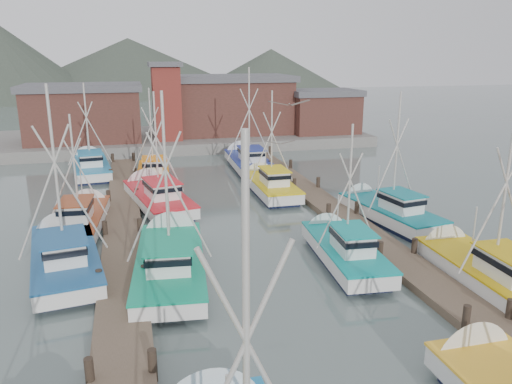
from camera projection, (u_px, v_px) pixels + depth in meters
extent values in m
plane|color=#556664|center=(259.00, 260.00, 26.55)|extent=(260.00, 260.00, 0.00)
cube|color=brown|center=(123.00, 242.00, 28.56)|extent=(2.20, 46.00, 0.40)
cylinder|color=black|center=(90.00, 379.00, 16.12)|extent=(0.30, 0.30, 1.50)
cylinder|color=black|center=(100.00, 285.00, 22.66)|extent=(0.30, 0.30, 1.50)
cylinder|color=black|center=(105.00, 233.00, 29.19)|extent=(0.30, 0.30, 1.50)
cylinder|color=black|center=(109.00, 200.00, 35.73)|extent=(0.30, 0.30, 1.50)
cylinder|color=black|center=(111.00, 178.00, 42.26)|extent=(0.30, 0.30, 1.50)
cylinder|color=black|center=(113.00, 161.00, 48.80)|extent=(0.30, 0.30, 1.50)
cylinder|color=black|center=(153.00, 369.00, 16.60)|extent=(0.30, 0.30, 1.50)
cylinder|color=black|center=(145.00, 280.00, 23.13)|extent=(0.30, 0.30, 1.50)
cylinder|color=black|center=(140.00, 230.00, 29.67)|extent=(0.30, 0.30, 1.50)
cylinder|color=black|center=(137.00, 199.00, 36.20)|extent=(0.30, 0.30, 1.50)
cylinder|color=black|center=(135.00, 176.00, 42.74)|extent=(0.30, 0.30, 1.50)
cylinder|color=black|center=(134.00, 160.00, 49.28)|extent=(0.30, 0.30, 1.50)
cube|color=brown|center=(349.00, 222.00, 31.90)|extent=(2.20, 46.00, 0.40)
cylinder|color=black|center=(466.00, 323.00, 19.46)|extent=(0.30, 0.30, 1.50)
cylinder|color=black|center=(380.00, 255.00, 26.00)|extent=(0.30, 0.30, 1.50)
cylinder|color=black|center=(328.00, 215.00, 32.53)|extent=(0.30, 0.30, 1.50)
cylinder|color=black|center=(294.00, 188.00, 39.07)|extent=(0.30, 0.30, 1.50)
cylinder|color=black|center=(270.00, 169.00, 45.60)|extent=(0.30, 0.30, 1.50)
cylinder|color=black|center=(252.00, 154.00, 52.14)|extent=(0.30, 0.30, 1.50)
cylinder|color=black|center=(509.00, 317.00, 19.94)|extent=(0.30, 0.30, 1.50)
cylinder|color=black|center=(414.00, 252.00, 26.47)|extent=(0.30, 0.30, 1.50)
cylinder|color=black|center=(357.00, 213.00, 33.01)|extent=(0.30, 0.30, 1.50)
cylinder|color=black|center=(318.00, 186.00, 39.54)|extent=(0.30, 0.30, 1.50)
cylinder|color=black|center=(291.00, 168.00, 46.08)|extent=(0.30, 0.30, 1.50)
cylinder|color=black|center=(270.00, 153.00, 52.61)|extent=(0.30, 0.30, 1.50)
cube|color=gray|center=(182.00, 139.00, 60.94)|extent=(44.00, 16.00, 1.20)
cube|color=#552C26|center=(84.00, 116.00, 55.55)|extent=(12.00, 8.00, 5.50)
cube|color=#525256|center=(82.00, 87.00, 54.72)|extent=(12.72, 8.48, 0.70)
cube|color=#552C26|center=(230.00, 107.00, 61.38)|extent=(14.00, 9.00, 6.20)
cube|color=#525256|center=(230.00, 78.00, 60.46)|extent=(14.84, 9.54, 0.70)
cube|color=#552C26|center=(323.00, 114.00, 61.43)|extent=(8.00, 6.00, 4.50)
cube|color=#525256|center=(323.00, 93.00, 60.73)|extent=(8.48, 6.36, 0.70)
cube|color=maroon|center=(167.00, 104.00, 55.50)|extent=(3.00, 3.00, 8.00)
cube|color=#525256|center=(165.00, 65.00, 54.36)|extent=(3.60, 3.60, 0.50)
cone|color=#414A3E|center=(131.00, 91.00, 146.74)|extent=(140.00, 140.00, 30.00)
cone|color=#414A3E|center=(271.00, 91.00, 146.94)|extent=(90.00, 90.00, 24.00)
cylinder|color=beige|center=(246.00, 362.00, 8.89)|extent=(0.14, 0.14, 8.36)
cone|color=white|center=(463.00, 351.00, 17.44)|extent=(2.89, 1.10, 2.88)
cube|color=#101736|center=(171.00, 276.00, 24.46)|extent=(3.58, 8.67, 0.70)
cube|color=white|center=(170.00, 264.00, 24.29)|extent=(4.07, 9.85, 0.80)
cube|color=#0B9369|center=(170.00, 257.00, 24.19)|extent=(4.17, 9.95, 0.10)
cone|color=white|center=(172.00, 233.00, 28.90)|extent=(3.09, 1.40, 3.00)
cube|color=white|center=(169.00, 255.00, 22.94)|extent=(2.21, 3.05, 1.10)
cube|color=black|center=(169.00, 250.00, 22.88)|extent=(2.37, 3.35, 0.28)
cube|color=#0B9369|center=(168.00, 243.00, 22.78)|extent=(2.51, 3.56, 0.07)
cylinder|color=beige|center=(166.00, 178.00, 22.94)|extent=(0.15, 0.15, 7.93)
cylinder|color=beige|center=(153.00, 198.00, 23.10)|extent=(2.83, 0.38, 6.20)
cylinder|color=beige|center=(180.00, 197.00, 23.28)|extent=(2.83, 0.38, 6.20)
cylinder|color=beige|center=(169.00, 222.00, 25.51)|extent=(0.09, 0.09, 2.67)
cube|color=#101736|center=(345.00, 263.00, 25.99)|extent=(2.73, 6.96, 0.70)
cube|color=white|center=(345.00, 252.00, 25.82)|extent=(3.10, 7.91, 0.80)
cube|color=#09918C|center=(346.00, 245.00, 25.72)|extent=(3.18, 7.99, 0.10)
cone|color=white|center=(323.00, 229.00, 29.53)|extent=(2.50, 1.28, 2.42)
cube|color=white|center=(353.00, 241.00, 24.69)|extent=(1.73, 2.43, 1.10)
cube|color=black|center=(353.00, 237.00, 24.62)|extent=(1.85, 2.67, 0.28)
cube|color=#09918C|center=(353.00, 230.00, 24.53)|extent=(1.96, 2.83, 0.07)
cylinder|color=beige|center=(350.00, 187.00, 24.73)|extent=(0.12, 0.12, 6.25)
cylinder|color=beige|center=(339.00, 201.00, 24.85)|extent=(2.23, 0.25, 4.88)
cylinder|color=beige|center=(358.00, 201.00, 25.01)|extent=(2.23, 0.25, 4.88)
cylinder|color=beige|center=(338.00, 214.00, 26.72)|extent=(0.07, 0.07, 2.16)
cube|color=#101736|center=(66.00, 271.00, 25.12)|extent=(3.78, 8.35, 0.70)
cube|color=white|center=(65.00, 259.00, 24.94)|extent=(4.29, 9.49, 0.80)
cube|color=#195185|center=(64.00, 252.00, 24.84)|extent=(4.40, 9.59, 0.10)
cone|color=white|center=(62.00, 232.00, 29.05)|extent=(2.99, 1.51, 2.85)
cube|color=white|center=(64.00, 249.00, 23.72)|extent=(2.23, 2.99, 1.10)
cube|color=black|center=(64.00, 244.00, 23.65)|extent=(2.39, 3.28, 0.28)
cube|color=#195185|center=(63.00, 237.00, 23.56)|extent=(2.53, 3.48, 0.07)
cylinder|color=beige|center=(56.00, 172.00, 23.58)|extent=(0.16, 0.16, 8.20)
cylinder|color=beige|center=(44.00, 193.00, 23.60)|extent=(2.91, 0.54, 6.41)
cylinder|color=beige|center=(72.00, 190.00, 24.07)|extent=(2.91, 0.54, 6.41)
cylinder|color=beige|center=(60.00, 219.00, 25.98)|extent=(0.09, 0.09, 2.75)
cube|color=#101736|center=(489.00, 288.00, 23.26)|extent=(2.68, 7.60, 0.70)
cube|color=white|center=(491.00, 275.00, 23.09)|extent=(3.05, 8.63, 0.80)
cube|color=gold|center=(492.00, 268.00, 22.99)|extent=(3.14, 8.72, 0.10)
cone|color=white|center=(438.00, 245.00, 27.15)|extent=(2.73, 1.17, 2.71)
cube|color=white|center=(509.00, 265.00, 21.87)|extent=(1.82, 2.61, 1.10)
cube|color=black|center=(510.00, 260.00, 21.81)|extent=(1.94, 2.87, 0.28)
cube|color=gold|center=(511.00, 253.00, 21.71)|extent=(2.05, 3.05, 0.07)
cylinder|color=beige|center=(505.00, 192.00, 21.84)|extent=(0.13, 0.13, 7.33)
cylinder|color=beige|center=(491.00, 211.00, 21.95)|extent=(2.62, 0.17, 5.73)
cylinder|color=beige|center=(474.00, 231.00, 24.11)|extent=(0.08, 0.08, 2.51)
cube|color=#101736|center=(159.00, 207.00, 35.60)|extent=(4.20, 8.47, 0.70)
cube|color=white|center=(158.00, 198.00, 35.43)|extent=(4.78, 9.63, 0.80)
cube|color=red|center=(158.00, 193.00, 35.33)|extent=(4.88, 9.73, 0.10)
cone|color=white|center=(143.00, 185.00, 39.47)|extent=(3.04, 1.65, 2.88)
cube|color=white|center=(162.00, 189.00, 34.22)|extent=(2.37, 3.08, 1.10)
cube|color=black|center=(162.00, 186.00, 34.16)|extent=(2.55, 3.37, 0.28)
cube|color=red|center=(162.00, 181.00, 34.06)|extent=(2.70, 3.58, 0.07)
cylinder|color=beige|center=(156.00, 144.00, 34.22)|extent=(0.15, 0.15, 7.07)
cylinder|color=beige|center=(148.00, 156.00, 34.19)|extent=(2.50, 0.60, 5.53)
cylinder|color=beige|center=(165.00, 155.00, 34.69)|extent=(2.50, 0.60, 5.53)
cylinder|color=beige|center=(151.00, 171.00, 36.44)|extent=(0.09, 0.09, 2.57)
cube|color=#101736|center=(271.00, 194.00, 38.90)|extent=(2.37, 7.27, 0.70)
cube|color=white|center=(271.00, 186.00, 38.73)|extent=(2.69, 8.26, 0.80)
cube|color=yellow|center=(271.00, 181.00, 38.63)|extent=(2.77, 8.34, 0.10)
cone|color=white|center=(257.00, 176.00, 42.63)|extent=(2.58, 1.10, 2.58)
cube|color=white|center=(274.00, 177.00, 37.55)|extent=(1.67, 2.48, 1.10)
cube|color=black|center=(274.00, 174.00, 37.49)|extent=(1.78, 2.73, 0.28)
cube|color=yellow|center=(274.00, 169.00, 37.39)|extent=(1.88, 2.89, 0.07)
cylinder|color=beige|center=(272.00, 137.00, 37.55)|extent=(0.12, 0.12, 6.89)
cylinder|color=beige|center=(265.00, 148.00, 37.64)|extent=(2.46, 0.09, 5.39)
cylinder|color=beige|center=(278.00, 147.00, 37.89)|extent=(2.46, 0.09, 5.39)
cylinder|color=beige|center=(266.00, 162.00, 39.69)|extent=(0.07, 0.07, 2.30)
cube|color=#101736|center=(81.00, 231.00, 30.82)|extent=(2.89, 7.27, 0.70)
cube|color=white|center=(80.00, 221.00, 30.64)|extent=(3.29, 8.26, 0.80)
cube|color=#923A18|center=(80.00, 215.00, 30.54)|extent=(3.37, 8.35, 0.10)
cone|color=white|center=(90.00, 204.00, 34.52)|extent=(2.60, 1.31, 2.52)
cube|color=white|center=(76.00, 211.00, 29.47)|extent=(1.82, 2.55, 1.10)
cube|color=black|center=(76.00, 207.00, 29.41)|extent=(1.95, 2.80, 0.28)
cube|color=#923A18|center=(75.00, 201.00, 29.31)|extent=(2.07, 2.97, 0.07)
cylinder|color=beige|center=(74.00, 166.00, 29.56)|extent=(0.13, 0.13, 6.14)
cylinder|color=beige|center=(66.00, 178.00, 29.67)|extent=(2.21, 0.27, 4.80)
cylinder|color=beige|center=(85.00, 177.00, 29.85)|extent=(2.21, 0.27, 4.80)
cylinder|color=beige|center=(82.00, 189.00, 31.60)|extent=(0.08, 0.08, 2.42)
cube|color=#101736|center=(390.00, 222.00, 32.44)|extent=(3.39, 7.36, 0.70)
cube|color=white|center=(390.00, 212.00, 32.27)|extent=(3.85, 8.37, 0.80)
cube|color=#0A737C|center=(391.00, 207.00, 32.16)|extent=(3.94, 8.46, 0.10)
cone|color=white|center=(355.00, 198.00, 35.88)|extent=(2.68, 1.48, 2.55)
cube|color=white|center=(401.00, 202.00, 31.16)|extent=(1.99, 2.64, 1.10)
cube|color=black|center=(401.00, 199.00, 31.09)|extent=(2.14, 2.89, 0.28)
cube|color=#0A737C|center=(402.00, 193.00, 31.00)|extent=(2.27, 3.07, 0.07)
cylinder|color=beige|center=(397.00, 151.00, 31.04)|extent=(0.13, 0.13, 7.33)
cylinder|color=beige|center=(389.00, 165.00, 31.06)|extent=(2.60, 0.49, 5.73)
cylinder|color=beige|center=(403.00, 164.00, 31.47)|extent=(2.60, 0.49, 5.73)
cylinder|color=beige|center=(378.00, 183.00, 33.12)|extent=(0.08, 0.08, 2.36)
cube|color=#101736|center=(154.00, 181.00, 42.77)|extent=(2.66, 6.95, 0.70)
cube|color=white|center=(154.00, 174.00, 42.59)|extent=(3.02, 7.90, 0.80)
cube|color=orange|center=(153.00, 170.00, 42.49)|extent=(3.10, 7.98, 0.10)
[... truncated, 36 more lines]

